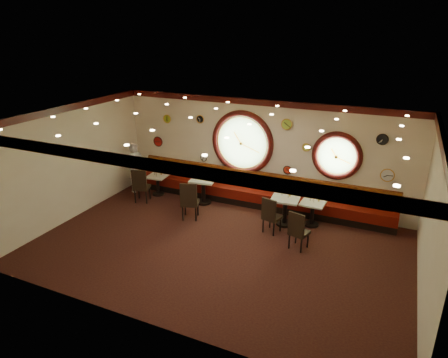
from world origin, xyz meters
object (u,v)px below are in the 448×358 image
(table_b, at_px, (203,188))
(condiment_b_salt, at_px, (202,176))
(table_c, at_px, (285,208))
(condiment_c_salt, at_px, (282,194))
(table_a, at_px, (158,183))
(waiter, at_px, (136,167))
(condiment_b_pepper, at_px, (203,177))
(condiment_b_bottle, at_px, (209,175))
(condiment_d_pepper, at_px, (314,200))
(condiment_d_salt, at_px, (310,199))
(table_d, at_px, (312,211))
(condiment_c_pepper, at_px, (288,196))
(condiment_a_pepper, at_px, (156,175))
(condiment_d_bottle, at_px, (319,199))
(chair_d, at_px, (298,228))
(chair_a, at_px, (141,184))
(chair_c, at_px, (271,213))
(condiment_a_bottle, at_px, (161,173))
(chair_b, at_px, (189,199))
(condiment_a_salt, at_px, (155,174))
(condiment_c_bottle, at_px, (290,193))

(table_b, distance_m, condiment_b_salt, 0.36)
(table_c, distance_m, condiment_c_salt, 0.38)
(table_a, relative_size, waiter, 0.40)
(condiment_c_salt, bearing_deg, condiment_b_pepper, 174.74)
(condiment_b_bottle, bearing_deg, condiment_d_pepper, -4.09)
(condiment_b_bottle, bearing_deg, table_c, -11.12)
(condiment_d_salt, relative_size, condiment_b_bottle, 0.61)
(table_d, xyz_separation_m, condiment_b_pepper, (-3.38, 0.10, 0.41))
(table_d, bearing_deg, waiter, 179.18)
(condiment_b_salt, xyz_separation_m, condiment_c_pepper, (2.82, -0.41, 0.00))
(condiment_a_pepper, xyz_separation_m, condiment_d_bottle, (5.16, 0.09, 0.06))
(table_c, distance_m, condiment_b_pepper, 2.73)
(chair_d, height_order, condiment_a_pepper, chair_d)
(table_a, relative_size, table_b, 0.78)
(table_a, relative_size, chair_a, 0.97)
(chair_c, xyz_separation_m, condiment_a_bottle, (-4.05, 1.09, 0.15))
(condiment_c_salt, distance_m, condiment_a_bottle, 4.14)
(chair_c, height_order, condiment_d_pepper, chair_c)
(chair_d, bearing_deg, chair_b, -171.41)
(chair_c, relative_size, condiment_b_bottle, 3.41)
(chair_a, bearing_deg, table_c, -12.36)
(table_c, relative_size, condiment_b_bottle, 4.42)
(chair_c, distance_m, condiment_a_salt, 4.36)
(condiment_a_salt, height_order, condiment_c_bottle, condiment_c_bottle)
(chair_b, xyz_separation_m, condiment_b_pepper, (-0.17, 1.17, 0.21))
(condiment_c_salt, height_order, condiment_c_bottle, condiment_c_bottle)
(chair_a, distance_m, condiment_c_salt, 4.36)
(table_a, bearing_deg, chair_b, -32.56)
(chair_d, height_order, condiment_b_salt, chair_d)
(condiment_a_pepper, bearing_deg, condiment_a_salt, 147.60)
(table_b, xyz_separation_m, condiment_a_pepper, (-1.65, -0.07, 0.20))
(table_a, height_order, condiment_d_bottle, condiment_d_bottle)
(condiment_b_pepper, relative_size, condiment_a_bottle, 0.67)
(condiment_b_salt, height_order, waiter, waiter)
(condiment_b_pepper, bearing_deg, condiment_c_salt, -5.26)
(table_a, relative_size, condiment_c_salt, 7.64)
(condiment_a_bottle, bearing_deg, condiment_a_pepper, -113.55)
(chair_d, distance_m, condiment_a_salt, 5.32)
(condiment_b_salt, bearing_deg, table_a, -176.77)
(table_d, height_order, condiment_d_bottle, condiment_d_bottle)
(table_c, height_order, condiment_c_pepper, condiment_c_pepper)
(condiment_a_salt, height_order, condiment_c_salt, condiment_c_salt)
(chair_a, relative_size, condiment_d_bottle, 4.72)
(table_d, height_order, condiment_a_bottle, condiment_a_bottle)
(condiment_b_salt, height_order, condiment_b_pepper, condiment_b_salt)
(chair_c, xyz_separation_m, condiment_b_pepper, (-2.47, 0.99, 0.28))
(condiment_a_salt, xyz_separation_m, condiment_d_pepper, (5.15, -0.09, 0.04))
(condiment_a_pepper, bearing_deg, condiment_c_bottle, -2.07)
(condiment_c_salt, relative_size, condiment_b_bottle, 0.47)
(condiment_c_salt, height_order, condiment_b_bottle, condiment_b_bottle)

